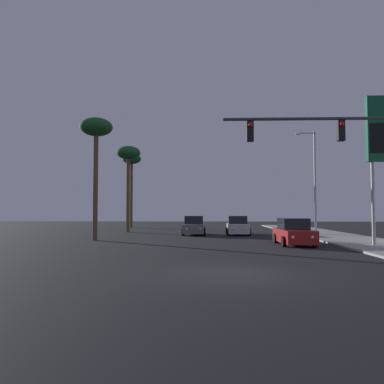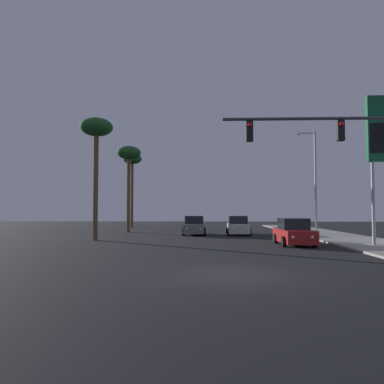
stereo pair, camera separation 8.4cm
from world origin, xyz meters
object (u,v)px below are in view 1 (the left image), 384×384
object	(u,v)px
car_silver	(238,226)
palm_tree_far	(132,163)
car_grey	(194,226)
street_lamp	(314,177)
car_red	(294,233)
traffic_light_mast	(352,151)
palm_tree_mid	(128,157)
gas_station_sign	(383,137)
palm_tree_near	(96,134)

from	to	relation	value
car_silver	palm_tree_far	world-z (taller)	palm_tree_far
car_grey	palm_tree_far	xyz separation A→B (m)	(-8.33, 13.48, 7.40)
street_lamp	palm_tree_far	bearing A→B (deg)	143.17
car_red	palm_tree_far	xyz separation A→B (m)	(-14.90, 23.12, 7.40)
car_grey	car_red	bearing A→B (deg)	125.33
car_grey	palm_tree_far	size ratio (longest dim) A/B	0.46
car_grey	street_lamp	size ratio (longest dim) A/B	0.48
traffic_light_mast	palm_tree_mid	distance (m)	25.04
car_red	gas_station_sign	bearing A→B (deg)	166.80
car_red	traffic_light_mast	distance (m)	8.46
palm_tree_near	gas_station_sign	bearing A→B (deg)	-12.54
car_silver	car_red	xyz separation A→B (m)	(2.68, -9.78, 0.00)
car_silver	palm_tree_mid	world-z (taller)	palm_tree_mid
gas_station_sign	traffic_light_mast	bearing A→B (deg)	-124.73
car_silver	street_lamp	bearing A→B (deg)	174.66
car_grey	palm_tree_far	distance (m)	17.49
car_red	palm_tree_far	size ratio (longest dim) A/B	0.46
car_red	gas_station_sign	xyz separation A→B (m)	(5.21, -1.07, 5.86)
gas_station_sign	palm_tree_near	xyz separation A→B (m)	(-18.81, 4.19, 1.18)
palm_tree_mid	palm_tree_far	xyz separation A→B (m)	(-1.64, 10.00, 0.68)
traffic_light_mast	car_silver	bearing A→B (deg)	101.48
traffic_light_mast	palm_tree_far	world-z (taller)	palm_tree_far
street_lamp	palm_tree_mid	bearing A→B (deg)	166.62
gas_station_sign	palm_tree_near	size ratio (longest dim) A/B	1.00
car_silver	palm_tree_mid	bearing A→B (deg)	-16.41
car_red	palm_tree_near	world-z (taller)	palm_tree_near
car_red	palm_tree_mid	xyz separation A→B (m)	(-13.26, 13.12, 6.72)
car_silver	car_red	bearing A→B (deg)	106.42
car_silver	traffic_light_mast	size ratio (longest dim) A/B	0.54
gas_station_sign	palm_tree_mid	world-z (taller)	gas_station_sign
street_lamp	palm_tree_far	xyz separation A→B (m)	(-18.81, 14.08, 3.04)
traffic_light_mast	palm_tree_near	size ratio (longest dim) A/B	0.90
gas_station_sign	palm_tree_near	world-z (taller)	gas_station_sign
car_red	street_lamp	world-z (taller)	street_lamp
palm_tree_near	car_red	bearing A→B (deg)	-12.91
car_grey	traffic_light_mast	size ratio (longest dim) A/B	0.54
car_silver	traffic_light_mast	xyz separation A→B (m)	(3.49, -17.19, 4.00)
car_silver	palm_tree_far	distance (m)	19.55
car_red	gas_station_sign	distance (m)	7.91
car_silver	traffic_light_mast	bearing A→B (deg)	102.59
car_silver	gas_station_sign	world-z (taller)	gas_station_sign
palm_tree_mid	gas_station_sign	bearing A→B (deg)	-37.52
car_grey	palm_tree_mid	world-z (taller)	palm_tree_mid
car_silver	palm_tree_mid	xyz separation A→B (m)	(-10.58, 3.34, 6.72)
palm_tree_mid	street_lamp	bearing A→B (deg)	-13.38
traffic_light_mast	palm_tree_mid	size ratio (longest dim) A/B	0.94
palm_tree_far	gas_station_sign	bearing A→B (deg)	-50.26
gas_station_sign	street_lamp	bearing A→B (deg)	97.33
street_lamp	gas_station_sign	bearing A→B (deg)	-82.67
gas_station_sign	palm_tree_far	bearing A→B (deg)	129.74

